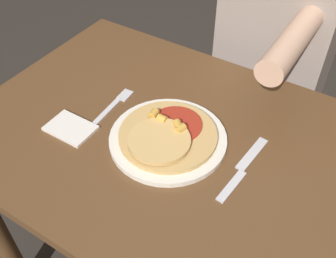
# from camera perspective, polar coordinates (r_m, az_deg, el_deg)

# --- Properties ---
(dining_table) EXTENTS (1.08, 0.73, 0.78)m
(dining_table) POSITION_cam_1_polar(r_m,az_deg,el_deg) (1.05, 1.58, -6.85)
(dining_table) COLOR brown
(dining_table) RESTS_ON ground_plane
(plate) EXTENTS (0.28, 0.28, 0.01)m
(plate) POSITION_cam_1_polar(r_m,az_deg,el_deg) (0.94, -0.00, -1.43)
(plate) COLOR silver
(plate) RESTS_ON dining_table
(pizza) EXTENTS (0.24, 0.24, 0.04)m
(pizza) POSITION_cam_1_polar(r_m,az_deg,el_deg) (0.93, -0.20, -0.89)
(pizza) COLOR tan
(pizza) RESTS_ON plate
(fork) EXTENTS (0.03, 0.18, 0.00)m
(fork) POSITION_cam_1_polar(r_m,az_deg,el_deg) (1.05, -7.94, 3.36)
(fork) COLOR silver
(fork) RESTS_ON dining_table
(knife) EXTENTS (0.03, 0.22, 0.00)m
(knife) POSITION_cam_1_polar(r_m,az_deg,el_deg) (0.90, 10.73, -5.74)
(knife) COLOR silver
(knife) RESTS_ON dining_table
(napkin) EXTENTS (0.12, 0.08, 0.01)m
(napkin) POSITION_cam_1_polar(r_m,az_deg,el_deg) (1.00, -13.95, 0.12)
(napkin) COLOR silver
(napkin) RESTS_ON dining_table
(person_diner) EXTENTS (0.35, 0.52, 1.26)m
(person_diner) POSITION_cam_1_polar(r_m,az_deg,el_deg) (1.37, 15.20, 10.74)
(person_diner) COLOR #2D2D38
(person_diner) RESTS_ON ground_plane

